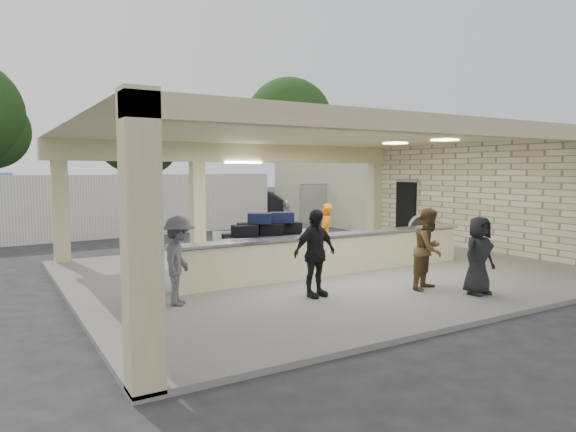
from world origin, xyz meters
TOP-DOWN VIEW (x-y plane):
  - ground at (0.00, 0.00)m, footprint 120.00×120.00m
  - pavilion at (0.21, 0.66)m, footprint 12.01×10.00m
  - baggage_counter at (0.00, -0.50)m, footprint 8.20×0.58m
  - luggage_cart at (-1.32, 0.53)m, footprint 2.86×2.19m
  - drum_fan at (5.50, 1.91)m, footprint 0.93×0.84m
  - baggage_handler at (0.49, 0.53)m, footprint 0.60×0.68m
  - passenger_a at (0.78, -2.89)m, footprint 0.91×0.63m
  - passenger_b at (-1.68, -2.21)m, footprint 1.08×0.51m
  - passenger_c at (-4.23, -1.42)m, footprint 0.88×1.13m
  - passenger_d at (1.30, -3.75)m, footprint 0.80×0.36m
  - car_white_a at (9.27, 12.92)m, footprint 5.86×3.86m
  - car_white_b at (11.92, 14.41)m, footprint 4.35×2.57m
  - car_dark at (6.17, 14.28)m, footprint 4.45×4.07m
  - container_white at (-1.70, 11.00)m, footprint 11.57×3.36m
  - fence at (11.00, 9.00)m, footprint 12.06×0.06m
  - tree_mid at (2.32, 26.16)m, footprint 6.00×5.60m
  - tree_right at (14.32, 25.16)m, footprint 7.20×7.00m
  - adjacent_building at (9.50, 10.00)m, footprint 6.00×8.00m

SIDE VIEW (x-z plane):
  - ground at x=0.00m, z-range 0.00..0.00m
  - baggage_counter at x=0.00m, z-range 0.10..1.08m
  - car_white_b at x=11.92m, z-range 0.00..1.29m
  - drum_fan at x=5.50m, z-range 0.14..1.19m
  - car_dark at x=6.17m, z-range 0.00..1.49m
  - car_white_a at x=9.27m, z-range 0.00..1.54m
  - luggage_cart at x=-1.32m, z-range 0.16..1.63m
  - passenger_d at x=1.30m, z-range 0.10..1.70m
  - baggage_handler at x=0.49m, z-range 0.10..1.75m
  - passenger_c at x=-4.23m, z-range 0.10..1.78m
  - passenger_a at x=0.78m, z-range 0.10..1.83m
  - passenger_b at x=-1.68m, z-range 0.10..1.87m
  - fence at x=11.00m, z-range 0.04..2.07m
  - container_white at x=-1.70m, z-range 0.00..2.47m
  - pavilion at x=0.21m, z-range -0.43..3.12m
  - adjacent_building at x=9.50m, z-range 0.00..3.20m
  - tree_mid at x=2.32m, z-range 0.96..8.96m
  - tree_right at x=14.32m, z-range 1.21..11.21m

